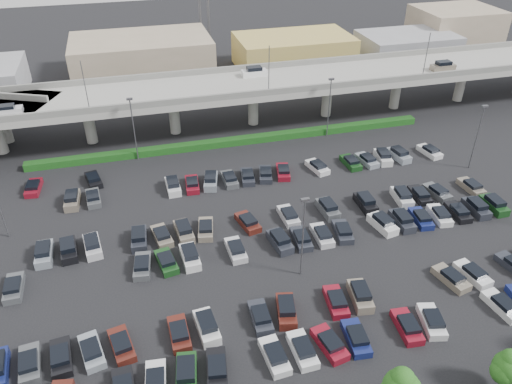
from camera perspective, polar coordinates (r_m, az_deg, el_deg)
ground at (r=63.40m, az=2.70°, el=-4.62°), size 280.00×280.00×0.00m
overpass at (r=87.18m, az=-3.69°, el=11.59°), size 150.00×13.00×15.80m
hedge at (r=83.59m, az=-2.42°, el=5.82°), size 66.00×1.60×1.10m
parked_cars at (r=60.30m, az=3.53°, el=-6.20°), size 63.05×41.70×1.67m
light_poles at (r=60.48m, az=-1.45°, el=0.56°), size 66.90×48.38×10.30m
distant_buildings at (r=118.36m, az=-0.56°, el=15.81°), size 138.00×24.00×9.00m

